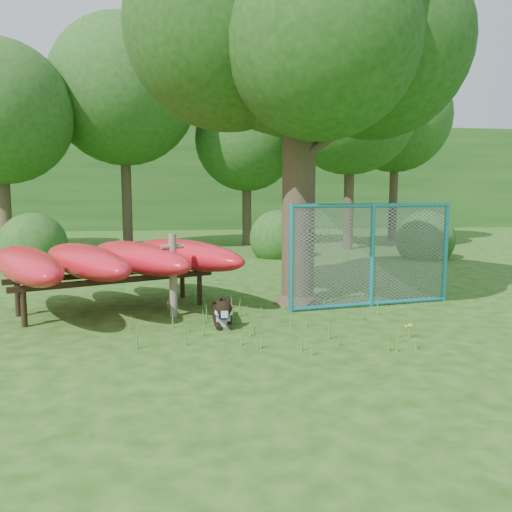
{
  "coord_description": "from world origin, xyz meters",
  "views": [
    {
      "loc": [
        -0.91,
        -6.62,
        1.96
      ],
      "look_at": [
        0.2,
        1.2,
        1.0
      ],
      "focal_mm": 35.0,
      "sensor_mm": 36.0,
      "label": 1
    }
  ],
  "objects": [
    {
      "name": "ground",
      "position": [
        0.0,
        0.0,
        0.0
      ],
      "size": [
        80.0,
        80.0,
        0.0
      ],
      "primitive_type": "plane",
      "color": "#1C470E",
      "rests_on": "ground"
    },
    {
      "name": "oak_tree",
      "position": [
        1.09,
        2.25,
        4.96
      ],
      "size": [
        6.11,
        5.42,
        7.43
      ],
      "rotation": [
        0.0,
        0.0,
        -0.35
      ],
      "color": "#3B2D20",
      "rests_on": "ground"
    },
    {
      "name": "wooden_post",
      "position": [
        -1.12,
        1.44,
        0.72
      ],
      "size": [
        0.37,
        0.19,
        1.35
      ],
      "rotation": [
        0.0,
        0.0,
        0.33
      ],
      "color": "#695E4F",
      "rests_on": "ground"
    },
    {
      "name": "kayak_rack",
      "position": [
        -2.16,
        2.03,
        0.88
      ],
      "size": [
        4.8,
        4.32,
        1.15
      ],
      "rotation": [
        0.0,
        0.0,
        0.41
      ],
      "color": "black",
      "rests_on": "ground"
    },
    {
      "name": "husky_dog",
      "position": [
        -0.37,
        0.87,
        0.17
      ],
      "size": [
        0.27,
        1.1,
        0.49
      ],
      "rotation": [
        0.0,
        0.0,
        0.0
      ],
      "color": "black",
      "rests_on": "ground"
    },
    {
      "name": "fence_section",
      "position": [
        2.34,
        1.7,
        0.92
      ],
      "size": [
        3.1,
        0.57,
        3.05
      ],
      "rotation": [
        0.0,
        0.0,
        0.16
      ],
      "color": "teal",
      "rests_on": "ground"
    },
    {
      "name": "wildflower_clump",
      "position": [
        2.11,
        -0.31,
        0.17
      ],
      "size": [
        0.1,
        0.09,
        0.21
      ],
      "rotation": [
        0.0,
        0.0,
        0.4
      ],
      "color": "#47842B",
      "rests_on": "ground"
    },
    {
      "name": "bg_tree_b",
      "position": [
        -3.0,
        12.0,
        5.61
      ],
      "size": [
        5.2,
        5.2,
        8.22
      ],
      "color": "#3B2D20",
      "rests_on": "ground"
    },
    {
      "name": "bg_tree_c",
      "position": [
        1.5,
        13.0,
        4.11
      ],
      "size": [
        4.0,
        4.0,
        6.12
      ],
      "color": "#3B2D20",
      "rests_on": "ground"
    },
    {
      "name": "bg_tree_d",
      "position": [
        5.0,
        11.0,
        5.08
      ],
      "size": [
        4.8,
        4.8,
        7.5
      ],
      "color": "#3B2D20",
      "rests_on": "ground"
    },
    {
      "name": "bg_tree_e",
      "position": [
        8.0,
        14.0,
        5.23
      ],
      "size": [
        4.6,
        4.6,
        7.55
      ],
      "color": "#3B2D20",
      "rests_on": "ground"
    },
    {
      "name": "shrub_left",
      "position": [
        -5.0,
        7.5,
        0.0
      ],
      "size": [
        1.8,
        1.8,
        1.8
      ],
      "primitive_type": "sphere",
      "color": "#1F4C18",
      "rests_on": "ground"
    },
    {
      "name": "shrub_right",
      "position": [
        6.5,
        8.0,
        0.0
      ],
      "size": [
        1.8,
        1.8,
        1.8
      ],
      "primitive_type": "sphere",
      "color": "#1F4C18",
      "rests_on": "ground"
    },
    {
      "name": "shrub_mid",
      "position": [
        2.0,
        9.0,
        0.0
      ],
      "size": [
        1.8,
        1.8,
        1.8
      ],
      "primitive_type": "sphere",
      "color": "#1F4C18",
      "rests_on": "ground"
    },
    {
      "name": "wooded_hillside",
      "position": [
        0.0,
        28.0,
        3.0
      ],
      "size": [
        80.0,
        12.0,
        6.0
      ],
      "primitive_type": "cube",
      "color": "#1F4C18",
      "rests_on": "ground"
    }
  ]
}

